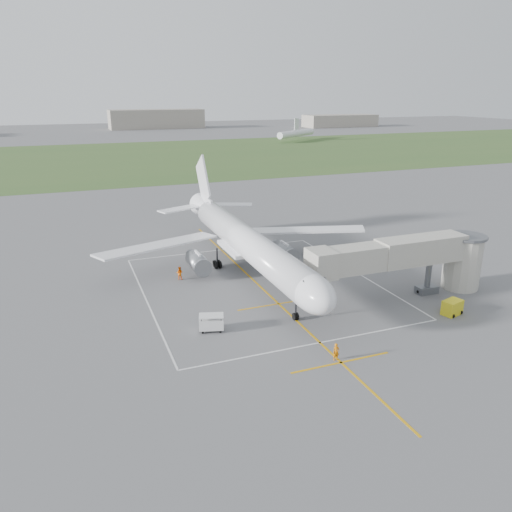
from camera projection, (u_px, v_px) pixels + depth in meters
name	position (u px, v px, depth m)	size (l,w,h in m)	color
ground	(248.00, 275.00, 66.12)	(700.00, 700.00, 0.00)	#5B5B5E
grass_strip	(124.00, 158.00, 181.16)	(700.00, 120.00, 0.02)	#365625
apron_markings	(265.00, 291.00, 60.97)	(28.20, 60.00, 0.01)	#CF910C
airliner	(246.00, 242.00, 65.40)	(38.93, 46.75, 13.52)	white
jet_bridge	(415.00, 258.00, 58.08)	(23.40, 5.00, 7.20)	gray
gpu_unit	(452.00, 308.00, 54.35)	(2.48, 2.02, 1.63)	gold
baggage_cart	(211.00, 323.00, 50.59)	(2.79, 2.14, 1.72)	silver
ramp_worker_nose	(336.00, 352.00, 45.06)	(0.60, 0.39, 1.63)	orange
ramp_worker_wing	(180.00, 273.00, 64.48)	(0.84, 0.66, 1.74)	orange
distant_hangars	(66.00, 123.00, 293.62)	(345.00, 49.00, 12.00)	gray
distant_aircraft	(100.00, 142.00, 203.81)	(213.44, 43.64, 8.85)	white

